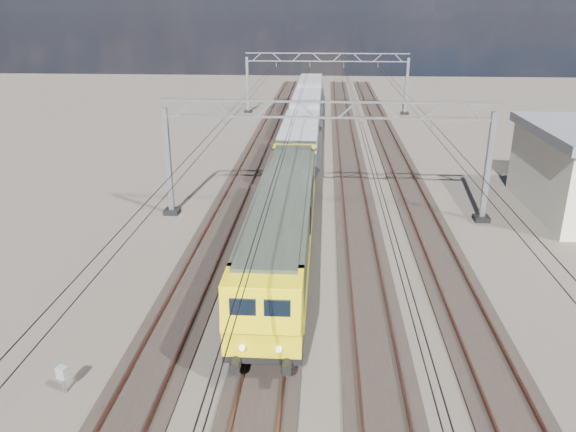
# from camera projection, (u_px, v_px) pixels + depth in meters

# --- Properties ---
(ground) EXTENTS (160.00, 160.00, 0.00)m
(ground) POSITION_uv_depth(u_px,v_px,m) (324.00, 243.00, 30.80)
(ground) COLOR #2C2621
(ground) RESTS_ON ground
(track_outer_west) EXTENTS (2.60, 140.00, 0.30)m
(track_outer_west) POSITION_uv_depth(u_px,v_px,m) (216.00, 239.00, 31.15)
(track_outer_west) COLOR black
(track_outer_west) RESTS_ON ground
(track_loco) EXTENTS (2.60, 140.00, 0.30)m
(track_loco) POSITION_uv_depth(u_px,v_px,m) (287.00, 240.00, 30.90)
(track_loco) COLOR black
(track_loco) RESTS_ON ground
(track_inner_east) EXTENTS (2.60, 140.00, 0.30)m
(track_inner_east) POSITION_uv_depth(u_px,v_px,m) (360.00, 242.00, 30.66)
(track_inner_east) COLOR black
(track_inner_east) RESTS_ON ground
(track_outer_east) EXTENTS (2.60, 140.00, 0.30)m
(track_outer_east) POSITION_uv_depth(u_px,v_px,m) (434.00, 244.00, 30.41)
(track_outer_east) COLOR black
(track_outer_east) RESTS_ON ground
(catenary_gantry_mid) EXTENTS (19.90, 0.90, 7.11)m
(catenary_gantry_mid) POSITION_uv_depth(u_px,v_px,m) (326.00, 155.00, 33.18)
(catenary_gantry_mid) COLOR #90959D
(catenary_gantry_mid) RESTS_ON ground
(catenary_gantry_far) EXTENTS (19.90, 0.90, 7.11)m
(catenary_gantry_far) POSITION_uv_depth(u_px,v_px,m) (326.00, 81.00, 66.84)
(catenary_gantry_far) COLOR #90959D
(catenary_gantry_far) RESTS_ON ground
(overhead_wires) EXTENTS (12.03, 140.00, 0.53)m
(overhead_wires) POSITION_uv_depth(u_px,v_px,m) (326.00, 112.00, 36.27)
(overhead_wires) COLOR black
(overhead_wires) RESTS_ON ground
(locomotive) EXTENTS (2.76, 21.10, 3.62)m
(locomotive) POSITION_uv_depth(u_px,v_px,m) (284.00, 220.00, 27.51)
(locomotive) COLOR black
(locomotive) RESTS_ON ground
(hopper_wagon_lead) EXTENTS (3.38, 13.00, 3.25)m
(hopper_wagon_lead) POSITION_uv_depth(u_px,v_px,m) (300.00, 141.00, 44.09)
(hopper_wagon_lead) COLOR black
(hopper_wagon_lead) RESTS_ON ground
(hopper_wagon_mid) EXTENTS (3.38, 13.00, 3.25)m
(hopper_wagon_mid) POSITION_uv_depth(u_px,v_px,m) (306.00, 110.00, 57.36)
(hopper_wagon_mid) COLOR black
(hopper_wagon_mid) RESTS_ON ground
(hopper_wagon_third) EXTENTS (3.38, 13.00, 3.25)m
(hopper_wagon_third) POSITION_uv_depth(u_px,v_px,m) (310.00, 91.00, 70.64)
(hopper_wagon_third) COLOR black
(hopper_wagon_third) RESTS_ON ground
(trackside_cabinet) EXTENTS (0.40, 0.35, 1.03)m
(trackside_cabinet) POSITION_uv_depth(u_px,v_px,m) (62.00, 374.00, 18.53)
(trackside_cabinet) COLOR #90959D
(trackside_cabinet) RESTS_ON ground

